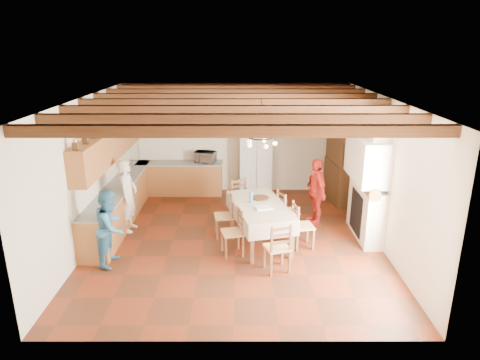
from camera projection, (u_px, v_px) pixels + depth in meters
name	position (u px, v px, depth m)	size (l,w,h in m)	color
floor	(235.00, 240.00, 9.14)	(6.00, 6.50, 0.02)	#4C2514
ceiling	(235.00, 98.00, 8.20)	(6.00, 6.50, 0.02)	white
wall_back	(236.00, 138.00, 11.77)	(6.00, 0.02, 3.00)	beige
wall_front	(233.00, 246.00, 5.57)	(6.00, 0.02, 3.00)	beige
wall_left	(87.00, 173.00, 8.67)	(0.02, 6.50, 3.00)	beige
wall_right	(383.00, 173.00, 8.67)	(0.02, 6.50, 3.00)	beige
ceiling_beams	(235.00, 103.00, 8.24)	(6.00, 6.30, 0.16)	#32160A
lower_cabinets_left	(120.00, 203.00, 10.00)	(0.60, 4.30, 0.86)	brown
lower_cabinets_back	(180.00, 179.00, 11.81)	(2.30, 0.60, 0.86)	brown
countertop_left	(119.00, 185.00, 9.86)	(0.62, 4.30, 0.04)	slate
countertop_back	(180.00, 163.00, 11.67)	(2.34, 0.62, 0.04)	slate
backsplash_left	(105.00, 172.00, 9.76)	(0.03, 4.30, 0.60)	beige
backsplash_back	(180.00, 149.00, 11.84)	(2.30, 0.03, 0.60)	beige
upper_cabinets	(109.00, 144.00, 9.56)	(0.35, 4.20, 0.70)	brown
fireplace	(366.00, 175.00, 8.89)	(0.56, 1.60, 2.80)	beige
wall_picture	(293.00, 126.00, 11.64)	(0.34, 0.03, 0.42)	black
refrigerator	(256.00, 163.00, 11.75)	(0.86, 0.71, 1.73)	silver
hutch	(342.00, 157.00, 11.03)	(0.56, 1.33, 2.40)	#382412
dining_table	(260.00, 208.00, 8.83)	(1.43, 2.12, 0.85)	beige
chandelier	(261.00, 137.00, 8.37)	(0.47, 0.47, 0.03)	black
chair_left_near	(232.00, 232.00, 8.40)	(0.42, 0.40, 0.96)	brown
chair_left_far	(224.00, 215.00, 9.19)	(0.42, 0.40, 0.96)	brown
chair_right_near	(303.00, 225.00, 8.70)	(0.42, 0.40, 0.96)	brown
chair_right_far	(288.00, 211.00, 9.40)	(0.42, 0.40, 0.96)	brown
chair_end_near	(277.00, 247.00, 7.79)	(0.42, 0.40, 0.96)	brown
chair_end_far	(242.00, 200.00, 10.07)	(0.42, 0.40, 0.96)	brown
person_man	(128.00, 195.00, 9.38)	(0.60, 0.39, 1.64)	beige
person_woman_blue	(111.00, 227.00, 7.98)	(0.72, 0.56, 1.48)	teal
person_woman_red	(316.00, 191.00, 9.79)	(0.90, 0.37, 1.54)	red
microwave	(205.00, 157.00, 11.62)	(0.54, 0.36, 0.30)	silver
fridge_vase	(252.00, 126.00, 11.43)	(0.31, 0.31, 0.33)	#382412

